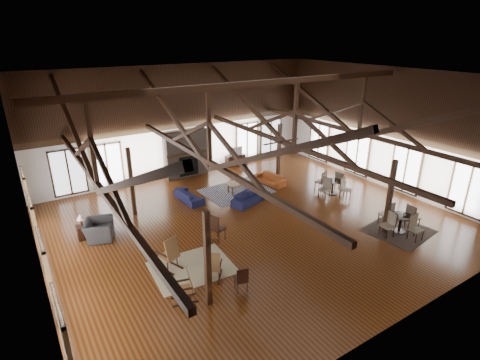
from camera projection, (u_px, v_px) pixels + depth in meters
floor at (254, 222)px, 15.86m from camera, size 16.00×16.00×0.00m
ceiling at (256, 77)px, 13.66m from camera, size 16.00×14.00×0.02m
wall_back at (182, 122)px, 20.26m from camera, size 16.00×0.02×6.00m
wall_front at (415, 227)px, 9.27m from camera, size 16.00×0.02×6.00m
wall_left at (26, 200)px, 10.77m from camera, size 0.02×14.00×6.00m
wall_right at (386, 129)px, 18.75m from camera, size 0.02×14.00×6.00m
roof_truss at (255, 129)px, 14.38m from camera, size 15.60×14.07×3.14m
post_grid at (254, 189)px, 15.30m from camera, size 8.16×7.16×3.05m
fireplace at (186, 153)px, 20.63m from camera, size 2.50×0.69×2.60m
ceiling_fan at (281, 141)px, 13.96m from camera, size 1.60×1.60×0.75m
sofa_navy_front at (249, 198)px, 17.55m from camera, size 2.01×1.28×0.55m
sofa_navy_left at (189, 196)px, 17.79m from camera, size 1.85×0.83×0.53m
sofa_orange at (270, 179)px, 19.87m from camera, size 1.85×0.95×0.51m
coffee_table at (239, 184)px, 18.75m from camera, size 1.27×0.64×0.49m
vase at (242, 181)px, 18.73m from camera, size 0.20×0.20×0.19m
armchair at (99, 230)px, 14.51m from camera, size 1.43×1.34×0.75m
side_table_lamp at (83, 229)px, 14.48m from camera, size 0.42×0.42×1.07m
rocking_chair_a at (170, 254)px, 12.54m from camera, size 0.79×1.04×1.20m
rocking_chair_b at (214, 266)px, 12.06m from camera, size 0.80×0.87×1.00m
rocking_chair_c at (187, 286)px, 11.09m from camera, size 0.87×0.60×1.02m
side_chair_a at (216, 226)px, 14.21m from camera, size 0.61×0.61×1.11m
side_chair_b at (242, 278)px, 11.43m from camera, size 0.45×0.45×0.88m
cafe_table_near at (401, 220)px, 14.93m from camera, size 1.97×1.97×1.02m
cafe_table_far at (333, 185)px, 18.48m from camera, size 1.95×1.95×0.99m
cup_near at (405, 215)px, 14.80m from camera, size 0.12×0.12×0.09m
cup_far at (331, 179)px, 18.39m from camera, size 0.16×0.16×0.10m
tv_console at (235, 160)px, 22.68m from camera, size 1.21×0.46×0.61m
television at (235, 151)px, 22.45m from camera, size 0.92×0.14×0.53m
rug_tan at (192, 268)px, 12.79m from camera, size 2.81×2.28×0.01m
rug_navy at (236, 191)px, 18.99m from camera, size 3.38×2.58×0.01m
rug_dark at (398, 231)px, 15.17m from camera, size 2.67×2.48×0.01m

